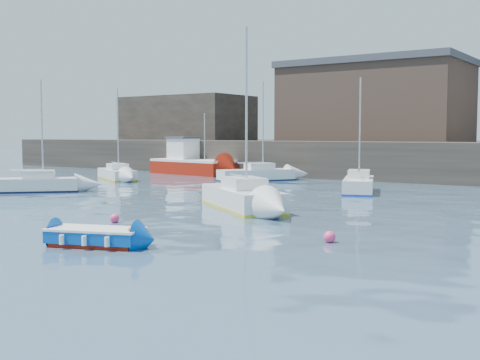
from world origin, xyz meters
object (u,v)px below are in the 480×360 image
Objects in this scene: fishing_boat at (191,162)px; buoy_far at (238,207)px; sailboat_h at (256,174)px; sailboat_b at (242,197)px; sailboat_e at (117,174)px; sailboat_f at (359,184)px; buoy_mid at (329,242)px; blue_dinghy at (96,236)px; buoy_near at (115,223)px; sailboat_a at (35,184)px.

buoy_far is (17.70, -17.91, -1.06)m from fishing_boat.
sailboat_h is (9.26, -3.28, -0.56)m from fishing_boat.
sailboat_b reaches higher than sailboat_e.
sailboat_f is at bearing 82.96° from sailboat_b.
buoy_far is at bearing -60.02° from sailboat_h.
buoy_mid is at bearing -43.20° from fishing_boat.
sailboat_f is (-0.29, 21.63, 0.17)m from blue_dinghy.
buoy_far is at bearing -100.12° from sailboat_f.
sailboat_f is at bearing -22.14° from sailboat_h.
fishing_boat is at bearing 159.10° from sailboat_f.
buoy_mid is at bearing -51.72° from sailboat_h.
sailboat_h reaches higher than blue_dinghy.
sailboat_h is 19.91× the size of buoy_near.
buoy_mid is (26.32, -15.63, -0.47)m from sailboat_e.
buoy_near is at bearing -174.34° from buoy_mid.
sailboat_a is at bearing 166.66° from buoy_mid.
sailboat_h is at bearing 120.72° from sailboat_b.
sailboat_a is at bearing -81.44° from fishing_boat.
buoy_far is (-8.08, 6.29, 0.00)m from buoy_mid.
sailboat_b is (-1.63, 10.75, 0.23)m from blue_dinghy.
sailboat_h is (-10.59, 25.83, 0.17)m from blue_dinghy.
sailboat_f is 17.78× the size of buoy_mid.
blue_dinghy is 0.47× the size of sailboat_f.
buoy_near is at bearing -99.10° from buoy_far.
sailboat_h is 19.05× the size of buoy_mid.
fishing_boat is 20.95m from sailboat_f.
sailboat_b is 21.44× the size of buoy_mid.
buoy_mid is (5.92, 4.90, -0.33)m from blue_dinghy.
buoy_mid is 10.24m from buoy_far.
fishing_boat is 21.39× the size of buoy_far.
sailboat_f is 0.93× the size of sailboat_h.
buoy_near is (-1.67, -6.77, -0.56)m from sailboat_b.
sailboat_e is 0.94× the size of sailboat_h.
blue_dinghy is 0.39× the size of sailboat_b.
sailboat_b is 0.88m from buoy_far.
buoy_near is (7.29, -21.84, -0.50)m from sailboat_h.
sailboat_e reaches higher than buoy_mid.
buoy_near is (17.09, -16.54, -0.47)m from sailboat_e.
sailboat_a is (2.82, -18.76, -0.56)m from fishing_boat.
sailboat_b is at bearing 1.53° from sailboat_a.
sailboat_a is at bearing -176.72° from buoy_far.
fishing_boat reaches higher than buoy_mid.
sailboat_f is at bearing 80.29° from buoy_near.
sailboat_b is 22.41× the size of buoy_near.
blue_dinghy is 28.94m from sailboat_e.
sailboat_a is 17.38× the size of buoy_mid.
sailboat_b reaches higher than buoy_far.
sailboat_h is at bearing 128.28° from buoy_mid.
sailboat_b is (18.22, -18.35, -0.49)m from fishing_boat.
blue_dinghy is 0.47× the size of sailboat_e.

